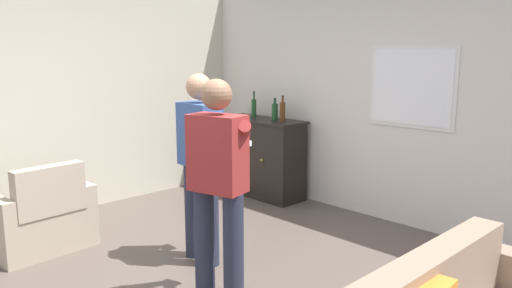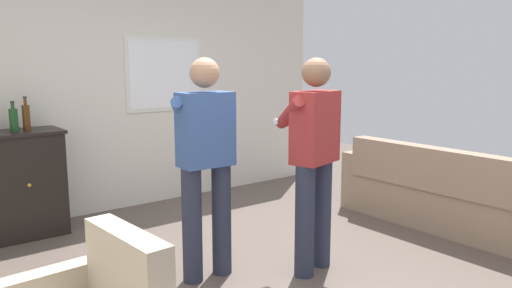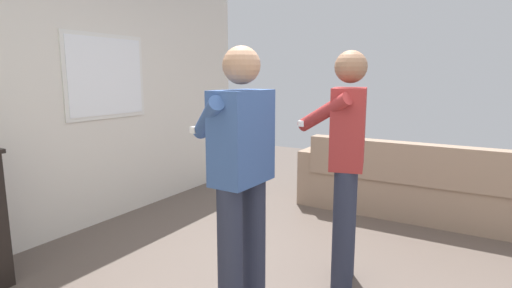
{
  "view_description": "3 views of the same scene",
  "coord_description": "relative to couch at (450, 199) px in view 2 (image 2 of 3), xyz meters",
  "views": [
    {
      "loc": [
        2.99,
        -2.18,
        1.87
      ],
      "look_at": [
        -0.0,
        0.73,
        1.09
      ],
      "focal_mm": 35.0,
      "sensor_mm": 36.0,
      "label": 1
    },
    {
      "loc": [
        -2.35,
        -2.67,
        1.65
      ],
      "look_at": [
        0.23,
        0.65,
        0.95
      ],
      "focal_mm": 35.0,
      "sensor_mm": 36.0,
      "label": 2
    },
    {
      "loc": [
        -2.35,
        -0.81,
        1.51
      ],
      "look_at": [
        0.19,
        0.69,
        1.0
      ],
      "focal_mm": 28.0,
      "sensor_mm": 36.0,
      "label": 3
    }
  ],
  "objects": [
    {
      "name": "ground",
      "position": [
        -2.04,
        0.12,
        -0.32
      ],
      "size": [
        10.4,
        10.4,
        0.0
      ],
      "primitive_type": "plane",
      "color": "brown"
    },
    {
      "name": "person_standing_left",
      "position": [
        -2.44,
        0.57,
        0.62
      ],
      "size": [
        0.56,
        0.48,
        1.68
      ],
      "color": "#282D42",
      "rests_on": "ground"
    },
    {
      "name": "bottle_liquor_amber",
      "position": [
        -3.23,
        2.47,
        0.82
      ],
      "size": [
        0.07,
        0.07,
        0.31
      ],
      "color": "#593314",
      "rests_on": "sideboard_cabinet"
    },
    {
      "name": "bottle_spirits_clear",
      "position": [
        -3.35,
        2.45,
        0.8
      ],
      "size": [
        0.08,
        0.08,
        0.28
      ],
      "color": "#1E4C23",
      "rests_on": "sideboard_cabinet"
    },
    {
      "name": "wall_back_with_window",
      "position": [
        -2.04,
        2.78,
        1.08
      ],
      "size": [
        5.2,
        0.15,
        2.8
      ],
      "color": "silver",
      "rests_on": "ground"
    },
    {
      "name": "couch",
      "position": [
        0.0,
        0.0,
        0.0
      ],
      "size": [
        0.57,
        2.42,
        0.83
      ],
      "color": "gray",
      "rests_on": "ground"
    },
    {
      "name": "person_standing_right",
      "position": [
        -1.72,
        0.16,
        0.62
      ],
      "size": [
        0.54,
        0.51,
        1.68
      ],
      "color": "#282D42",
      "rests_on": "ground"
    }
  ]
}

